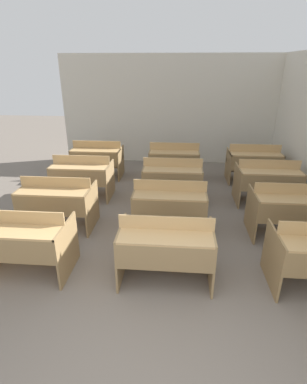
# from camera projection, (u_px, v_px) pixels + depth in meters

# --- Properties ---
(wall_back) EXTENTS (5.93, 0.06, 2.90)m
(wall_back) POSITION_uv_depth(u_px,v_px,m) (169.00, 111.00, 8.25)
(wall_back) COLOR beige
(wall_back) RESTS_ON ground_plane
(bench_front_left) EXTENTS (1.18, 0.75, 0.91)m
(bench_front_left) POSITION_uv_depth(u_px,v_px,m) (23.00, 241.00, 3.90)
(bench_front_left) COLOR olive
(bench_front_left) RESTS_ON ground_plane
(bench_front_center) EXTENTS (1.18, 0.75, 0.91)m
(bench_front_center) POSITION_uv_depth(u_px,v_px,m) (166.00, 247.00, 3.76)
(bench_front_center) COLOR #96774D
(bench_front_center) RESTS_ON ground_plane
(bench_second_left) EXTENTS (1.18, 0.75, 0.91)m
(bench_second_left) POSITION_uv_depth(u_px,v_px,m) (57.00, 201.00, 5.04)
(bench_second_left) COLOR #93744A
(bench_second_left) RESTS_ON ground_plane
(bench_second_center) EXTENTS (1.18, 0.75, 0.91)m
(bench_second_center) POSITION_uv_depth(u_px,v_px,m) (170.00, 205.00, 4.91)
(bench_second_center) COLOR #93744A
(bench_second_center) RESTS_ON ground_plane
(bench_second_right) EXTENTS (1.18, 0.75, 0.91)m
(bench_second_right) POSITION_uv_depth(u_px,v_px,m) (290.00, 208.00, 4.77)
(bench_second_right) COLOR olive
(bench_second_right) RESTS_ON ground_plane
(bench_third_left) EXTENTS (1.18, 0.75, 0.91)m
(bench_third_left) POSITION_uv_depth(u_px,v_px,m) (82.00, 175.00, 6.22)
(bench_third_left) COLOR #997B51
(bench_third_left) RESTS_ON ground_plane
(bench_third_center) EXTENTS (1.18, 0.75, 0.91)m
(bench_third_center) POSITION_uv_depth(u_px,v_px,m) (172.00, 178.00, 6.05)
(bench_third_center) COLOR #97784E
(bench_third_center) RESTS_ON ground_plane
(bench_third_right) EXTENTS (1.18, 0.75, 0.91)m
(bench_third_right) POSITION_uv_depth(u_px,v_px,m) (268.00, 180.00, 5.94)
(bench_third_right) COLOR #997A50
(bench_third_right) RESTS_ON ground_plane
(bench_back_left) EXTENTS (1.18, 0.75, 0.91)m
(bench_back_left) POSITION_uv_depth(u_px,v_px,m) (97.00, 158.00, 7.39)
(bench_back_left) COLOR olive
(bench_back_left) RESTS_ON ground_plane
(bench_back_center) EXTENTS (1.18, 0.75, 0.91)m
(bench_back_center) POSITION_uv_depth(u_px,v_px,m) (174.00, 160.00, 7.22)
(bench_back_center) COLOR olive
(bench_back_center) RESTS_ON ground_plane
(bench_back_right) EXTENTS (1.18, 0.75, 0.91)m
(bench_back_right) POSITION_uv_depth(u_px,v_px,m) (254.00, 162.00, 7.07)
(bench_back_right) COLOR #96774D
(bench_back_right) RESTS_ON ground_plane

